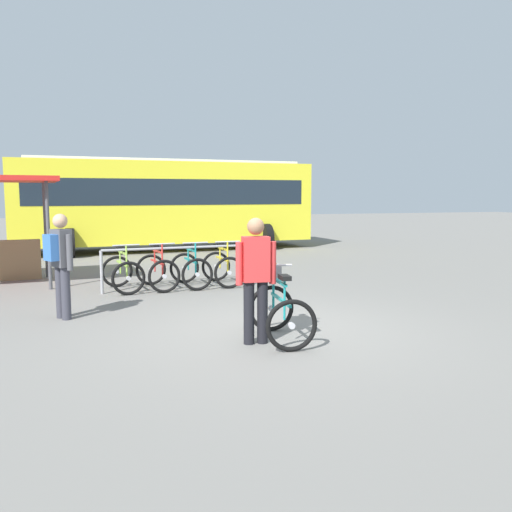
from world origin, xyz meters
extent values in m
plane|color=slate|center=(0.00, 0.00, 0.00)|extent=(80.00, 80.00, 0.00)
cylinder|color=#99999E|center=(-2.23, 3.60, 0.42)|extent=(0.06, 0.06, 0.85)
cylinder|color=#99999E|center=(0.91, 3.80, 0.42)|extent=(0.06, 0.06, 0.85)
cylinder|color=#99999E|center=(-0.66, 3.70, 0.85)|extent=(3.15, 0.24, 0.05)
torus|color=black|center=(-1.90, 4.31, 0.33)|extent=(0.66, 0.18, 0.66)
cylinder|color=#B7B7BC|center=(-1.90, 4.31, 0.33)|extent=(0.09, 0.07, 0.08)
torus|color=black|center=(-1.75, 3.31, 0.33)|extent=(0.66, 0.18, 0.66)
cylinder|color=#B7B7BC|center=(-1.75, 3.31, 0.33)|extent=(0.09, 0.07, 0.08)
cube|color=#9ED14C|center=(-1.82, 3.81, 0.56)|extent=(0.17, 0.91, 0.04)
cube|color=#9ED14C|center=(-1.82, 3.76, 0.78)|extent=(0.13, 0.61, 0.04)
cylinder|color=#9ED14C|center=(-1.85, 3.99, 0.60)|extent=(0.03, 0.03, 0.55)
cube|color=black|center=(-1.85, 3.99, 0.88)|extent=(0.15, 0.26, 0.06)
cylinder|color=#9ED14C|center=(-1.77, 3.43, 0.65)|extent=(0.03, 0.03, 0.63)
cylinder|color=#B7B7BC|center=(-1.77, 3.43, 0.96)|extent=(0.52, 0.11, 0.03)
torus|color=black|center=(-1.20, 4.36, 0.33)|extent=(0.67, 0.17, 0.66)
cylinder|color=#B7B7BC|center=(-1.20, 4.36, 0.33)|extent=(0.09, 0.07, 0.08)
torus|color=black|center=(-1.06, 3.35, 0.33)|extent=(0.67, 0.17, 0.66)
cylinder|color=#B7B7BC|center=(-1.06, 3.35, 0.33)|extent=(0.09, 0.07, 0.08)
cube|color=red|center=(-1.13, 3.85, 0.56)|extent=(0.16, 0.91, 0.04)
cube|color=red|center=(-1.12, 3.80, 0.78)|extent=(0.12, 0.61, 0.04)
cylinder|color=red|center=(-1.15, 4.03, 0.60)|extent=(0.03, 0.03, 0.55)
cube|color=black|center=(-1.15, 4.03, 0.88)|extent=(0.15, 0.25, 0.06)
cylinder|color=red|center=(-1.07, 3.47, 0.65)|extent=(0.03, 0.03, 0.63)
cylinder|color=#B7B7BC|center=(-1.07, 3.47, 0.96)|extent=(0.52, 0.10, 0.03)
torus|color=black|center=(-0.47, 4.40, 0.33)|extent=(0.66, 0.13, 0.66)
cylinder|color=#B7B7BC|center=(-0.47, 4.40, 0.33)|extent=(0.08, 0.07, 0.08)
torus|color=black|center=(-0.39, 3.39, 0.33)|extent=(0.66, 0.13, 0.66)
cylinder|color=#B7B7BC|center=(-0.39, 3.39, 0.33)|extent=(0.08, 0.07, 0.08)
cube|color=teal|center=(-0.43, 3.90, 0.56)|extent=(0.11, 0.92, 0.04)
cube|color=teal|center=(-0.42, 3.85, 0.78)|extent=(0.08, 0.61, 0.04)
cylinder|color=teal|center=(-0.44, 4.08, 0.60)|extent=(0.03, 0.03, 0.55)
cube|color=black|center=(-0.44, 4.08, 0.88)|extent=(0.14, 0.25, 0.06)
cylinder|color=teal|center=(-0.40, 3.51, 0.65)|extent=(0.03, 0.03, 0.63)
cylinder|color=#B7B7BC|center=(-0.40, 3.51, 0.96)|extent=(0.52, 0.07, 0.03)
torus|color=black|center=(0.25, 4.45, 0.33)|extent=(0.66, 0.10, 0.66)
cylinder|color=#B7B7BC|center=(0.25, 4.45, 0.33)|extent=(0.08, 0.06, 0.08)
torus|color=black|center=(0.29, 3.43, 0.33)|extent=(0.66, 0.10, 0.66)
cylinder|color=#B7B7BC|center=(0.29, 3.43, 0.33)|extent=(0.08, 0.06, 0.08)
cube|color=yellow|center=(0.27, 3.94, 0.56)|extent=(0.07, 0.92, 0.04)
cube|color=yellow|center=(0.27, 3.89, 0.78)|extent=(0.06, 0.61, 0.04)
cylinder|color=yellow|center=(0.27, 4.12, 0.60)|extent=(0.03, 0.03, 0.55)
cube|color=black|center=(0.27, 4.12, 0.88)|extent=(0.13, 0.24, 0.06)
cylinder|color=yellow|center=(0.29, 3.55, 0.65)|extent=(0.03, 0.03, 0.63)
cylinder|color=#B7B7BC|center=(0.29, 3.55, 0.96)|extent=(0.52, 0.05, 0.03)
torus|color=black|center=(-0.14, -1.09, 0.33)|extent=(0.66, 0.12, 0.66)
cylinder|color=#B7B7BC|center=(-0.14, -1.09, 0.33)|extent=(0.09, 0.07, 0.08)
torus|color=black|center=(-0.04, -0.08, 0.33)|extent=(0.66, 0.12, 0.66)
cylinder|color=#B7B7BC|center=(-0.04, -0.08, 0.33)|extent=(0.09, 0.07, 0.08)
cube|color=teal|center=(-0.09, -0.59, 0.56)|extent=(0.12, 0.92, 0.04)
cube|color=teal|center=(-0.08, -0.54, 0.78)|extent=(0.09, 0.61, 0.04)
cylinder|color=teal|center=(-0.11, -0.77, 0.60)|extent=(0.03, 0.03, 0.55)
cube|color=black|center=(-0.11, -0.77, 0.88)|extent=(0.14, 0.25, 0.06)
cylinder|color=teal|center=(-0.05, -0.20, 0.65)|extent=(0.03, 0.03, 0.63)
cylinder|color=#B7B7BC|center=(-0.05, -0.20, 0.96)|extent=(0.52, 0.08, 0.03)
cube|color=gray|center=(-0.04, -0.06, 0.84)|extent=(0.28, 0.22, 0.22)
ellipsoid|color=tan|center=(-0.04, -0.06, 0.94)|extent=(0.19, 0.18, 0.16)
sphere|color=tan|center=(-0.03, 0.02, 1.04)|extent=(0.11, 0.11, 0.11)
cylinder|color=black|center=(-0.35, -0.61, 0.41)|extent=(0.14, 0.14, 0.82)
cylinder|color=black|center=(-0.53, -0.60, 0.41)|extent=(0.14, 0.14, 0.82)
cube|color=red|center=(-0.44, -0.60, 1.11)|extent=(0.36, 0.23, 0.58)
cylinder|color=red|center=(-0.22, -0.64, 1.06)|extent=(0.09, 0.09, 0.55)
cylinder|color=red|center=(-0.66, -0.61, 1.06)|extent=(0.09, 0.09, 0.55)
sphere|color=#9E7051|center=(-0.44, -0.60, 1.53)|extent=(0.22, 0.22, 0.22)
cylinder|color=#383842|center=(-2.92, 1.72, 0.41)|extent=(0.14, 0.14, 0.82)
cylinder|color=#383842|center=(-2.83, 1.56, 0.41)|extent=(0.14, 0.14, 0.82)
cube|color=#4C4C51|center=(-2.87, 1.64, 1.11)|extent=(0.34, 0.39, 0.58)
cylinder|color=#4C4C51|center=(-2.96, 1.84, 1.06)|extent=(0.09, 0.09, 0.55)
cylinder|color=#4C4C51|center=(-2.75, 1.46, 1.06)|extent=(0.09, 0.09, 0.55)
sphere|color=tan|center=(-2.87, 1.64, 1.53)|extent=(0.22, 0.22, 0.22)
cube|color=#3366B2|center=(-3.01, 1.56, 1.13)|extent=(0.25, 0.30, 0.40)
cube|color=yellow|center=(0.21, 11.58, 1.65)|extent=(10.14, 3.13, 2.70)
cube|color=#19232D|center=(0.21, 11.58, 2.00)|extent=(9.34, 3.10, 0.84)
cube|color=silver|center=(0.21, 11.58, 3.04)|extent=(9.12, 2.81, 0.08)
cylinder|color=black|center=(-2.95, 10.13, 0.45)|extent=(0.31, 0.91, 0.90)
cylinder|color=black|center=(-3.11, 12.62, 0.45)|extent=(0.31, 0.91, 0.90)
cylinder|color=black|center=(3.54, 10.54, 0.45)|extent=(0.31, 0.91, 0.90)
cylinder|color=black|center=(3.38, 13.04, 0.45)|extent=(0.31, 0.91, 0.90)
cylinder|color=#4C4C51|center=(-3.38, 6.25, 1.10)|extent=(0.07, 0.07, 2.20)
cylinder|color=#4C4C51|center=(-3.22, 4.46, 1.10)|extent=(0.07, 0.07, 2.20)
camera|label=1|loc=(-2.52, -7.06, 1.94)|focal=37.43mm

